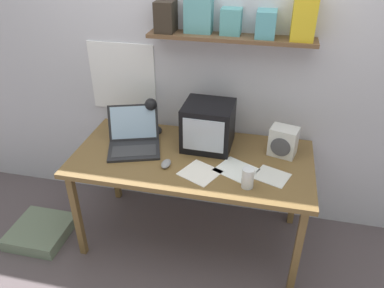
{
  "coord_description": "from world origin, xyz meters",
  "views": [
    {
      "loc": [
        0.47,
        -2.1,
        2.16
      ],
      "look_at": [
        0.0,
        0.0,
        0.85
      ],
      "focal_mm": 35.0,
      "sensor_mm": 36.0,
      "label": 1
    }
  ],
  "objects_px": {
    "space_heater": "(283,141)",
    "loose_paper_near_monitor": "(272,176)",
    "crt_monitor": "(208,126)",
    "juice_glass": "(248,179)",
    "open_notebook": "(200,173)",
    "desk_lamp": "(151,113)",
    "corner_desk": "(192,164)",
    "floor_cushion": "(41,231)",
    "computer_mouse": "(166,164)",
    "laptop": "(134,138)",
    "printed_handout": "(236,170)"
  },
  "relations": [
    {
      "from": "juice_glass",
      "to": "computer_mouse",
      "type": "bearing_deg",
      "value": 168.87
    },
    {
      "from": "desk_lamp",
      "to": "floor_cushion",
      "type": "xyz_separation_m",
      "value": [
        -0.8,
        -0.5,
        -0.88
      ]
    },
    {
      "from": "juice_glass",
      "to": "computer_mouse",
      "type": "height_order",
      "value": "juice_glass"
    },
    {
      "from": "computer_mouse",
      "to": "loose_paper_near_monitor",
      "type": "relative_size",
      "value": 0.42
    },
    {
      "from": "laptop",
      "to": "desk_lamp",
      "type": "relative_size",
      "value": 1.51
    },
    {
      "from": "corner_desk",
      "to": "loose_paper_near_monitor",
      "type": "xyz_separation_m",
      "value": [
        0.54,
        -0.12,
        0.06
      ]
    },
    {
      "from": "open_notebook",
      "to": "floor_cushion",
      "type": "relative_size",
      "value": 0.69
    },
    {
      "from": "crt_monitor",
      "to": "juice_glass",
      "type": "bearing_deg",
      "value": -51.02
    },
    {
      "from": "juice_glass",
      "to": "floor_cushion",
      "type": "bearing_deg",
      "value": -179.71
    },
    {
      "from": "open_notebook",
      "to": "crt_monitor",
      "type": "bearing_deg",
      "value": 92.22
    },
    {
      "from": "printed_handout",
      "to": "loose_paper_near_monitor",
      "type": "bearing_deg",
      "value": -5.39
    },
    {
      "from": "crt_monitor",
      "to": "juice_glass",
      "type": "relative_size",
      "value": 2.66
    },
    {
      "from": "space_heater",
      "to": "loose_paper_near_monitor",
      "type": "relative_size",
      "value": 0.82
    },
    {
      "from": "computer_mouse",
      "to": "printed_handout",
      "type": "height_order",
      "value": "computer_mouse"
    },
    {
      "from": "laptop",
      "to": "desk_lamp",
      "type": "bearing_deg",
      "value": 50.91
    },
    {
      "from": "laptop",
      "to": "computer_mouse",
      "type": "bearing_deg",
      "value": -51.92
    },
    {
      "from": "loose_paper_near_monitor",
      "to": "open_notebook",
      "type": "bearing_deg",
      "value": -172.03
    },
    {
      "from": "desk_lamp",
      "to": "corner_desk",
      "type": "bearing_deg",
      "value": -53.48
    },
    {
      "from": "crt_monitor",
      "to": "laptop",
      "type": "height_order",
      "value": "crt_monitor"
    },
    {
      "from": "floor_cushion",
      "to": "computer_mouse",
      "type": "bearing_deg",
      "value": 6.45
    },
    {
      "from": "crt_monitor",
      "to": "desk_lamp",
      "type": "bearing_deg",
      "value": 171.65
    },
    {
      "from": "laptop",
      "to": "desk_lamp",
      "type": "height_order",
      "value": "desk_lamp"
    },
    {
      "from": "juice_glass",
      "to": "open_notebook",
      "type": "bearing_deg",
      "value": 166.48
    },
    {
      "from": "laptop",
      "to": "desk_lamp",
      "type": "xyz_separation_m",
      "value": [
        0.07,
        0.2,
        0.11
      ]
    },
    {
      "from": "space_heater",
      "to": "loose_paper_near_monitor",
      "type": "bearing_deg",
      "value": -86.36
    },
    {
      "from": "corner_desk",
      "to": "open_notebook",
      "type": "relative_size",
      "value": 5.53
    },
    {
      "from": "laptop",
      "to": "open_notebook",
      "type": "relative_size",
      "value": 1.53
    },
    {
      "from": "corner_desk",
      "to": "floor_cushion",
      "type": "distance_m",
      "value": 1.35
    },
    {
      "from": "crt_monitor",
      "to": "open_notebook",
      "type": "bearing_deg",
      "value": -86.41
    },
    {
      "from": "juice_glass",
      "to": "space_heater",
      "type": "relative_size",
      "value": 0.63
    },
    {
      "from": "desk_lamp",
      "to": "floor_cushion",
      "type": "bearing_deg",
      "value": -167.56
    },
    {
      "from": "loose_paper_near_monitor",
      "to": "desk_lamp",
      "type": "bearing_deg",
      "value": 158.49
    },
    {
      "from": "desk_lamp",
      "to": "laptop",
      "type": "bearing_deg",
      "value": -130.06
    },
    {
      "from": "crt_monitor",
      "to": "space_heater",
      "type": "relative_size",
      "value": 1.68
    },
    {
      "from": "juice_glass",
      "to": "open_notebook",
      "type": "relative_size",
      "value": 0.44
    },
    {
      "from": "space_heater",
      "to": "loose_paper_near_monitor",
      "type": "xyz_separation_m",
      "value": [
        -0.05,
        -0.28,
        -0.1
      ]
    },
    {
      "from": "space_heater",
      "to": "laptop",
      "type": "bearing_deg",
      "value": -158.57
    },
    {
      "from": "space_heater",
      "to": "floor_cushion",
      "type": "relative_size",
      "value": 0.49
    },
    {
      "from": "computer_mouse",
      "to": "printed_handout",
      "type": "relative_size",
      "value": 0.35
    },
    {
      "from": "crt_monitor",
      "to": "open_notebook",
      "type": "distance_m",
      "value": 0.38
    },
    {
      "from": "crt_monitor",
      "to": "computer_mouse",
      "type": "xyz_separation_m",
      "value": [
        -0.22,
        -0.31,
        -0.15
      ]
    },
    {
      "from": "corner_desk",
      "to": "floor_cushion",
      "type": "bearing_deg",
      "value": -167.3
    },
    {
      "from": "crt_monitor",
      "to": "laptop",
      "type": "relative_size",
      "value": 0.77
    },
    {
      "from": "crt_monitor",
      "to": "computer_mouse",
      "type": "distance_m",
      "value": 0.41
    },
    {
      "from": "juice_glass",
      "to": "loose_paper_near_monitor",
      "type": "height_order",
      "value": "juice_glass"
    },
    {
      "from": "loose_paper_near_monitor",
      "to": "printed_handout",
      "type": "relative_size",
      "value": 0.82
    },
    {
      "from": "laptop",
      "to": "corner_desk",
      "type": "bearing_deg",
      "value": -24.49
    },
    {
      "from": "open_notebook",
      "to": "printed_handout",
      "type": "bearing_deg",
      "value": 20.77
    },
    {
      "from": "crt_monitor",
      "to": "juice_glass",
      "type": "distance_m",
      "value": 0.54
    },
    {
      "from": "floor_cushion",
      "to": "loose_paper_near_monitor",
      "type": "bearing_deg",
      "value": 4.89
    }
  ]
}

